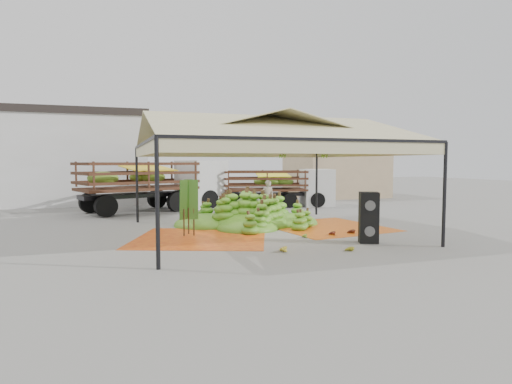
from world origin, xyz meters
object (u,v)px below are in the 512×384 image
object	(u,v)px
speaker_stack	(369,217)
truck_right	(283,183)
truck_left	(161,180)
banana_heap	(250,209)
vendor	(268,198)

from	to	relation	value
speaker_stack	truck_right	bearing A→B (deg)	106.07
truck_right	truck_left	bearing A→B (deg)	-168.24
banana_heap	speaker_stack	size ratio (longest dim) A/B	3.79
speaker_stack	truck_left	bearing A→B (deg)	138.96
speaker_stack	truck_right	world-z (taller)	truck_right
speaker_stack	vendor	distance (m)	7.41
vendor	truck_right	size ratio (longest dim) A/B	0.26
speaker_stack	truck_right	distance (m)	10.98
banana_heap	truck_left	size ratio (longest dim) A/B	0.75
banana_heap	vendor	bearing A→B (deg)	57.82
vendor	truck_right	bearing A→B (deg)	-114.48
truck_right	banana_heap	bearing A→B (deg)	-109.18
banana_heap	speaker_stack	world-z (taller)	speaker_stack
banana_heap	truck_right	size ratio (longest dim) A/B	0.93
banana_heap	speaker_stack	distance (m)	5.16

